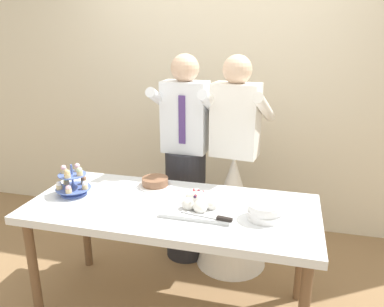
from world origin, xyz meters
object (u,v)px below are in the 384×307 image
object	(u,v)px
cupcake_stand	(73,183)
person_bride	(233,196)
main_cake_tray	(200,204)
round_cake	(155,182)
person_groom	(186,172)
plate_stack	(265,211)
dessert_table	(172,216)

from	to	relation	value
cupcake_stand	person_bride	bearing A→B (deg)	34.17
main_cake_tray	round_cake	bearing A→B (deg)	143.89
main_cake_tray	person_bride	world-z (taller)	person_bride
person_groom	plate_stack	bearing A→B (deg)	-46.46
dessert_table	main_cake_tray	distance (m)	0.22
cupcake_stand	plate_stack	bearing A→B (deg)	-1.42
person_groom	person_bride	distance (m)	0.42
main_cake_tray	plate_stack	xyz separation A→B (m)	(0.39, -0.01, 0.01)
round_cake	cupcake_stand	bearing A→B (deg)	-150.61
dessert_table	main_cake_tray	size ratio (longest dim) A/B	4.14
main_cake_tray	person_bride	bearing A→B (deg)	81.32
dessert_table	person_groom	world-z (taller)	person_groom
dessert_table	person_bride	size ratio (longest dim) A/B	1.08
person_bride	cupcake_stand	bearing A→B (deg)	-145.83
cupcake_stand	main_cake_tray	distance (m)	0.87
plate_stack	main_cake_tray	bearing A→B (deg)	177.84
plate_stack	person_bride	world-z (taller)	person_bride
main_cake_tray	person_bride	xyz separation A→B (m)	(0.10, 0.68, -0.23)
dessert_table	cupcake_stand	world-z (taller)	cupcake_stand
person_groom	person_bride	bearing A→B (deg)	-2.61
cupcake_stand	person_bride	distance (m)	1.21
round_cake	person_groom	size ratio (longest dim) A/B	0.14
plate_stack	dessert_table	bearing A→B (deg)	176.28
round_cake	main_cake_tray	bearing A→B (deg)	-36.11
main_cake_tray	round_cake	world-z (taller)	main_cake_tray
dessert_table	person_bride	xyz separation A→B (m)	(0.29, 0.65, -0.12)
dessert_table	cupcake_stand	bearing A→B (deg)	-179.47
cupcake_stand	main_cake_tray	world-z (taller)	cupcake_stand
plate_stack	cupcake_stand	bearing A→B (deg)	178.58
main_cake_tray	person_bride	size ratio (longest dim) A/B	0.26
dessert_table	round_cake	world-z (taller)	round_cake
round_cake	person_groom	world-z (taller)	person_groom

